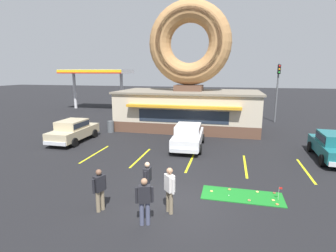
{
  "coord_description": "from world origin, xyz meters",
  "views": [
    {
      "loc": [
        1.93,
        -9.12,
        5.01
      ],
      "look_at": [
        -1.45,
        5.0,
        2.0
      ],
      "focal_mm": 28.0,
      "sensor_mm": 36.0,
      "label": 1
    }
  ],
  "objects_px": {
    "trash_bin": "(111,126)",
    "pedestrian_clipboard_woman": "(147,179)",
    "traffic_light_pole": "(278,85)",
    "car_teal": "(334,145)",
    "putting_flag_pin": "(280,190)",
    "pedestrian_leather_jacket_man": "(145,199)",
    "pedestrian_blue_sweater_man": "(100,188)",
    "car_champagne": "(73,130)",
    "golf_ball": "(229,195)",
    "car_white": "(188,135)",
    "pedestrian_hooded_kid": "(170,188)"
  },
  "relations": [
    {
      "from": "putting_flag_pin",
      "to": "pedestrian_leather_jacket_man",
      "type": "xyz_separation_m",
      "value": [
        -4.65,
        -2.82,
        0.47
      ]
    },
    {
      "from": "car_white",
      "to": "putting_flag_pin",
      "type": "bearing_deg",
      "value": -54.06
    },
    {
      "from": "car_white",
      "to": "car_teal",
      "type": "xyz_separation_m",
      "value": [
        8.55,
        -0.5,
        0.0
      ]
    },
    {
      "from": "pedestrian_hooded_kid",
      "to": "putting_flag_pin",
      "type": "bearing_deg",
      "value": 24.99
    },
    {
      "from": "putting_flag_pin",
      "to": "car_white",
      "type": "distance_m",
      "value": 8.01
    },
    {
      "from": "pedestrian_blue_sweater_man",
      "to": "pedestrian_leather_jacket_man",
      "type": "distance_m",
      "value": 1.94
    },
    {
      "from": "putting_flag_pin",
      "to": "pedestrian_blue_sweater_man",
      "type": "relative_size",
      "value": 0.34
    },
    {
      "from": "golf_ball",
      "to": "car_white",
      "type": "height_order",
      "value": "car_white"
    },
    {
      "from": "car_champagne",
      "to": "car_white",
      "type": "bearing_deg",
      "value": 2.31
    },
    {
      "from": "putting_flag_pin",
      "to": "traffic_light_pole",
      "type": "xyz_separation_m",
      "value": [
        2.41,
        17.59,
        3.27
      ]
    },
    {
      "from": "car_champagne",
      "to": "pedestrian_clipboard_woman",
      "type": "bearing_deg",
      "value": -42.07
    },
    {
      "from": "pedestrian_leather_jacket_man",
      "to": "pedestrian_clipboard_woman",
      "type": "distance_m",
      "value": 1.81
    },
    {
      "from": "golf_ball",
      "to": "pedestrian_hooded_kid",
      "type": "xyz_separation_m",
      "value": [
        -2.08,
        -1.76,
        0.9
      ]
    },
    {
      "from": "pedestrian_blue_sweater_man",
      "to": "pedestrian_leather_jacket_man",
      "type": "xyz_separation_m",
      "value": [
        1.87,
        -0.49,
        0.03
      ]
    },
    {
      "from": "putting_flag_pin",
      "to": "car_champagne",
      "type": "distance_m",
      "value": 14.46
    },
    {
      "from": "pedestrian_clipboard_woman",
      "to": "trash_bin",
      "type": "bearing_deg",
      "value": 122.21
    },
    {
      "from": "car_white",
      "to": "pedestrian_blue_sweater_man",
      "type": "height_order",
      "value": "pedestrian_blue_sweater_man"
    },
    {
      "from": "putting_flag_pin",
      "to": "trash_bin",
      "type": "height_order",
      "value": "trash_bin"
    },
    {
      "from": "traffic_light_pole",
      "to": "putting_flag_pin",
      "type": "bearing_deg",
      "value": -97.78
    },
    {
      "from": "pedestrian_clipboard_woman",
      "to": "traffic_light_pole",
      "type": "bearing_deg",
      "value": 68.06
    },
    {
      "from": "car_champagne",
      "to": "traffic_light_pole",
      "type": "xyz_separation_m",
      "value": [
        15.5,
        11.46,
        2.84
      ]
    },
    {
      "from": "pedestrian_blue_sweater_man",
      "to": "pedestrian_leather_jacket_man",
      "type": "bearing_deg",
      "value": -14.54
    },
    {
      "from": "traffic_light_pole",
      "to": "car_teal",
      "type": "bearing_deg",
      "value": -82.87
    },
    {
      "from": "car_teal",
      "to": "pedestrian_blue_sweater_man",
      "type": "xyz_separation_m",
      "value": [
        -10.38,
        -8.31,
        0.01
      ]
    },
    {
      "from": "putting_flag_pin",
      "to": "car_champagne",
      "type": "xyz_separation_m",
      "value": [
        -13.09,
        6.13,
        0.43
      ]
    },
    {
      "from": "golf_ball",
      "to": "traffic_light_pole",
      "type": "bearing_deg",
      "value": 76.21
    },
    {
      "from": "car_champagne",
      "to": "traffic_light_pole",
      "type": "distance_m",
      "value": 19.48
    },
    {
      "from": "golf_ball",
      "to": "pedestrian_clipboard_woman",
      "type": "relative_size",
      "value": 0.03
    },
    {
      "from": "car_teal",
      "to": "pedestrian_clipboard_woman",
      "type": "relative_size",
      "value": 2.98
    },
    {
      "from": "golf_ball",
      "to": "putting_flag_pin",
      "type": "bearing_deg",
      "value": 3.29
    },
    {
      "from": "car_teal",
      "to": "trash_bin",
      "type": "height_order",
      "value": "car_teal"
    },
    {
      "from": "putting_flag_pin",
      "to": "car_white",
      "type": "bearing_deg",
      "value": 125.94
    },
    {
      "from": "trash_bin",
      "to": "traffic_light_pole",
      "type": "distance_m",
      "value": 16.63
    },
    {
      "from": "putting_flag_pin",
      "to": "pedestrian_blue_sweater_man",
      "type": "xyz_separation_m",
      "value": [
        -6.52,
        -2.33,
        0.44
      ]
    },
    {
      "from": "pedestrian_hooded_kid",
      "to": "pedestrian_clipboard_woman",
      "type": "distance_m",
      "value": 1.36
    },
    {
      "from": "pedestrian_blue_sweater_man",
      "to": "trash_bin",
      "type": "relative_size",
      "value": 1.64
    },
    {
      "from": "car_white",
      "to": "trash_bin",
      "type": "distance_m",
      "value": 7.71
    },
    {
      "from": "putting_flag_pin",
      "to": "car_teal",
      "type": "bearing_deg",
      "value": 57.16
    },
    {
      "from": "car_teal",
      "to": "pedestrian_clipboard_woman",
      "type": "height_order",
      "value": "car_teal"
    },
    {
      "from": "car_white",
      "to": "traffic_light_pole",
      "type": "relative_size",
      "value": 0.8
    },
    {
      "from": "trash_bin",
      "to": "pedestrian_clipboard_woman",
      "type": "bearing_deg",
      "value": -57.79
    },
    {
      "from": "putting_flag_pin",
      "to": "pedestrian_blue_sweater_man",
      "type": "bearing_deg",
      "value": -160.3
    },
    {
      "from": "golf_ball",
      "to": "car_champagne",
      "type": "relative_size",
      "value": 0.01
    },
    {
      "from": "putting_flag_pin",
      "to": "pedestrian_hooded_kid",
      "type": "xyz_separation_m",
      "value": [
        -4.02,
        -1.88,
        0.51
      ]
    },
    {
      "from": "trash_bin",
      "to": "traffic_light_pole",
      "type": "height_order",
      "value": "traffic_light_pole"
    },
    {
      "from": "car_teal",
      "to": "trash_bin",
      "type": "distance_m",
      "value": 16.03
    },
    {
      "from": "pedestrian_leather_jacket_man",
      "to": "putting_flag_pin",
      "type": "bearing_deg",
      "value": 31.25
    },
    {
      "from": "golf_ball",
      "to": "putting_flag_pin",
      "type": "relative_size",
      "value": 0.08
    },
    {
      "from": "putting_flag_pin",
      "to": "pedestrian_blue_sweater_man",
      "type": "distance_m",
      "value": 6.94
    },
    {
      "from": "car_teal",
      "to": "traffic_light_pole",
      "type": "relative_size",
      "value": 0.8
    }
  ]
}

